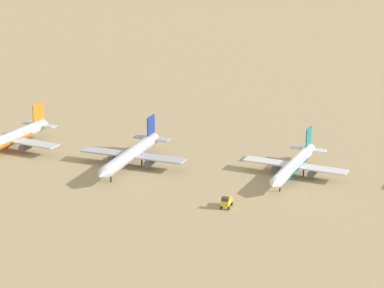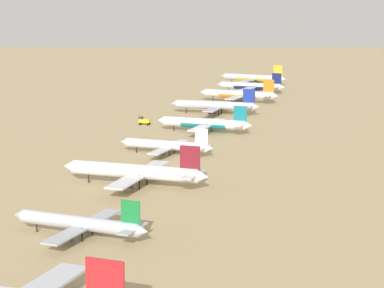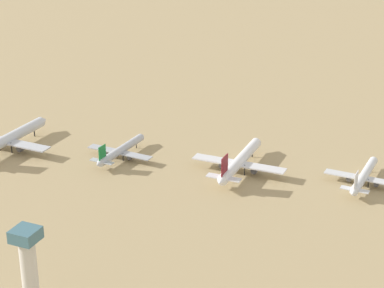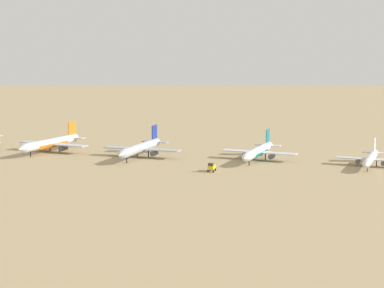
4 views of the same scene
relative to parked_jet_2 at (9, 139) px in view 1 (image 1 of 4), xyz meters
name	(u,v)px [view 1 (image 1 of 4)]	position (x,y,z in m)	size (l,w,h in m)	color
ground_plane	(286,178)	(-11.14, 103.60, -4.70)	(2453.88, 2453.88, 0.00)	tan
parked_jet_2	(9,139)	(0.00, 0.00, 0.00)	(49.03, 39.88, 14.13)	silver
parked_jet_3	(131,154)	(-1.17, 49.95, -0.01)	(48.25, 39.13, 13.93)	#B2B7C1
parked_jet_4	(294,165)	(-13.15, 105.54, -0.41)	(44.71, 36.27, 12.90)	white
service_truck	(226,201)	(21.07, 93.65, -2.62)	(5.38, 3.09, 3.90)	yellow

